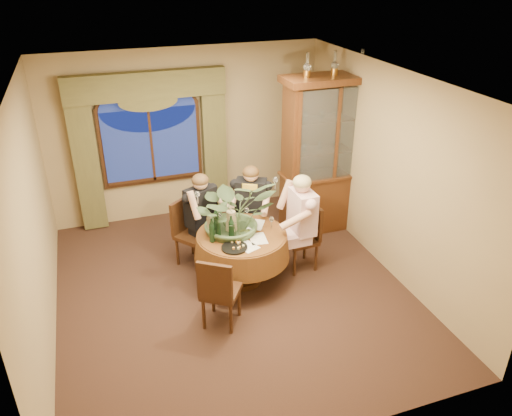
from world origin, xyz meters
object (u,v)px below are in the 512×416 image
object	(u,v)px
dining_table	(242,258)
wine_bottle_2	(209,223)
china_cabinet	(328,156)
wine_bottle_4	(218,228)
oil_lamp_left	(307,65)
centerpiece_plant	(233,184)
stoneware_vase	(231,222)
oil_lamp_center	(335,63)
oil_lamp_right	(362,61)
wine_bottle_1	(212,230)
person_pink	(302,224)
person_back	(201,218)
wine_bottle_3	(216,220)
chair_back	(193,234)
wine_bottle_0	(231,227)
chair_back_right	(246,220)
person_scarf	(251,209)
olive_bowl	(245,234)
chair_right	(300,238)
chair_front_left	(221,290)

from	to	relation	value
dining_table	wine_bottle_2	distance (m)	0.68
china_cabinet	wine_bottle_4	xyz separation A→B (m)	(-2.10, -1.10, -0.33)
oil_lamp_left	centerpiece_plant	xyz separation A→B (m)	(-1.40, -0.93, -1.24)
wine_bottle_2	dining_table	bearing A→B (deg)	-17.79
china_cabinet	centerpiece_plant	xyz separation A→B (m)	(-1.83, -0.93, 0.18)
stoneware_vase	wine_bottle_4	size ratio (longest dim) A/B	0.91
oil_lamp_center	oil_lamp_right	world-z (taller)	same
centerpiece_plant	wine_bottle_1	distance (m)	0.65
person_pink	wine_bottle_1	bearing A→B (deg)	92.37
person_back	oil_lamp_left	bearing A→B (deg)	163.75
wine_bottle_3	dining_table	bearing A→B (deg)	-34.09
chair_back	wine_bottle_0	xyz separation A→B (m)	(0.36, -0.74, 0.44)
chair_back_right	person_scarf	size ratio (longest dim) A/B	0.69
wine_bottle_2	wine_bottle_4	bearing A→B (deg)	-66.55
oil_lamp_left	chair_back	bearing A→B (deg)	-167.92
china_cabinet	wine_bottle_0	size ratio (longest dim) A/B	7.53
chair_back	stoneware_vase	xyz separation A→B (m)	(0.41, -0.56, 0.42)
oil_lamp_right	stoneware_vase	xyz separation A→B (m)	(-2.31, -0.96, -1.76)
oil_lamp_left	olive_bowl	distance (m)	2.55
oil_lamp_center	chair_back	bearing A→B (deg)	-170.16
centerpiece_plant	china_cabinet	bearing A→B (deg)	26.97
oil_lamp_right	wine_bottle_2	size ratio (longest dim) A/B	1.03
chair_right	person_pink	xyz separation A→B (m)	(-0.01, -0.04, 0.25)
stoneware_vase	oil_lamp_left	bearing A→B (deg)	33.63
chair_right	centerpiece_plant	size ratio (longest dim) A/B	0.80
chair_back	person_pink	world-z (taller)	person_pink
chair_right	wine_bottle_4	distance (m)	1.29
oil_lamp_left	wine_bottle_3	size ratio (longest dim) A/B	1.03
person_scarf	wine_bottle_3	xyz separation A→B (m)	(-0.67, -0.52, 0.22)
dining_table	wine_bottle_3	size ratio (longest dim) A/B	3.90
china_cabinet	chair_front_left	xyz separation A→B (m)	(-2.27, -1.81, -0.76)
dining_table	wine_bottle_1	world-z (taller)	wine_bottle_1
oil_lamp_right	chair_right	xyz separation A→B (m)	(-1.32, -1.01, -2.18)
person_scarf	olive_bowl	size ratio (longest dim) A/B	8.61
olive_bowl	wine_bottle_0	world-z (taller)	wine_bottle_0
oil_lamp_left	wine_bottle_3	world-z (taller)	oil_lamp_left
oil_lamp_right	centerpiece_plant	bearing A→B (deg)	-157.64
stoneware_vase	centerpiece_plant	bearing A→B (deg)	31.23
chair_right	wine_bottle_3	size ratio (longest dim) A/B	2.91
wine_bottle_2	person_back	bearing A→B (deg)	87.83
wine_bottle_2	china_cabinet	bearing A→B (deg)	23.39
stoneware_vase	chair_back	bearing A→B (deg)	126.30
china_cabinet	person_back	size ratio (longest dim) A/B	1.80
chair_back_right	wine_bottle_3	distance (m)	0.97
wine_bottle_1	chair_right	bearing A→B (deg)	5.42
wine_bottle_3	person_scarf	bearing A→B (deg)	38.13
dining_table	chair_right	world-z (taller)	chair_right
oil_lamp_right	chair_right	size ratio (longest dim) A/B	0.35
chair_back	wine_bottle_3	bearing A→B (deg)	78.16
chair_right	person_back	bearing A→B (deg)	58.54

